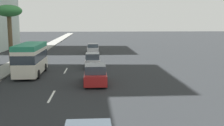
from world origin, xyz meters
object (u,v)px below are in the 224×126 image
object	(u,v)px
palm_tree	(9,14)
car_fifth	(93,61)
minibus_fourth	(31,58)
car_sixth	(93,48)
car_lead	(95,75)

from	to	relation	value
palm_tree	car_fifth	bearing A→B (deg)	-92.26
minibus_fourth	palm_tree	xyz separation A→B (m)	(4.50, 3.26, 4.47)
car_sixth	car_lead	bearing A→B (deg)	-179.37
car_fifth	car_sixth	world-z (taller)	car_fifth
minibus_fourth	palm_tree	size ratio (longest dim) A/B	0.94
car_fifth	palm_tree	xyz separation A→B (m)	(0.37, 9.45, 5.40)
minibus_fourth	car_fifth	bearing A→B (deg)	123.71
car_fifth	car_sixth	bearing A→B (deg)	-0.04
car_lead	minibus_fourth	size ratio (longest dim) A/B	0.66
car_sixth	minibus_fourth	bearing A→B (deg)	161.77
car_lead	minibus_fourth	xyz separation A→B (m)	(4.42, 6.45, 0.92)
minibus_fourth	palm_tree	distance (m)	7.13
minibus_fourth	car_fifth	distance (m)	7.50
car_fifth	car_sixth	xyz separation A→B (m)	(14.69, -0.01, -0.06)
minibus_fourth	car_fifth	world-z (taller)	minibus_fourth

